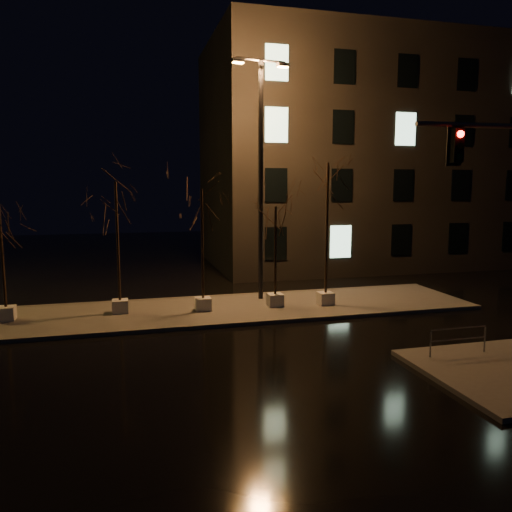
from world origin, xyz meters
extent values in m
plane|color=black|center=(0.00, 0.00, 0.00)|extent=(90.00, 90.00, 0.00)
cube|color=#4A4742|center=(0.00, 6.00, 0.07)|extent=(22.00, 5.00, 0.15)
cube|color=black|center=(14.00, 18.00, 7.50)|extent=(25.00, 12.00, 15.00)
cube|color=beige|center=(-8.99, 6.20, 0.43)|extent=(0.65, 0.65, 0.55)
cylinder|color=black|center=(-8.99, 6.20, 2.72)|extent=(0.11, 0.11, 4.04)
cube|color=beige|center=(-4.60, 6.28, 0.43)|extent=(0.65, 0.65, 0.55)
cylinder|color=black|center=(-4.60, 6.28, 3.17)|extent=(0.11, 0.11, 4.94)
cube|color=beige|center=(-1.14, 5.77, 0.43)|extent=(0.65, 0.65, 0.55)
cylinder|color=black|center=(-1.14, 5.77, 3.03)|extent=(0.11, 0.11, 4.66)
cube|color=beige|center=(2.09, 5.76, 0.43)|extent=(0.65, 0.65, 0.55)
cylinder|color=black|center=(2.09, 5.76, 2.65)|extent=(0.11, 0.11, 3.89)
cube|color=beige|center=(4.38, 5.47, 0.43)|extent=(0.65, 0.65, 0.55)
cylinder|color=black|center=(4.38, 5.47, 3.58)|extent=(0.11, 0.11, 5.76)
cylinder|color=#595C61|center=(5.41, -2.98, 7.12)|extent=(4.08, 0.34, 0.14)
cube|color=black|center=(4.64, -2.94, 6.56)|extent=(0.32, 0.24, 0.92)
cylinder|color=black|center=(1.85, 7.35, 5.59)|extent=(0.22, 0.22, 10.87)
cylinder|color=black|center=(1.85, 7.35, 11.02)|extent=(2.38, 0.44, 0.11)
cube|color=#FF9932|center=(0.77, 7.20, 10.86)|extent=(0.58, 0.38, 0.22)
cube|color=#FF9932|center=(2.92, 7.50, 10.86)|extent=(0.58, 0.38, 0.22)
cylinder|color=#595C61|center=(4.84, -1.90, 0.56)|extent=(0.05, 0.05, 0.81)
cylinder|color=#595C61|center=(6.82, -1.90, 0.56)|extent=(0.05, 0.05, 0.81)
cylinder|color=#595C61|center=(5.83, -1.90, 1.01)|extent=(1.99, 0.04, 0.04)
cylinder|color=#595C61|center=(5.83, -1.90, 0.65)|extent=(1.99, 0.04, 0.04)
camera|label=1|loc=(-4.26, -15.06, 5.47)|focal=35.00mm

